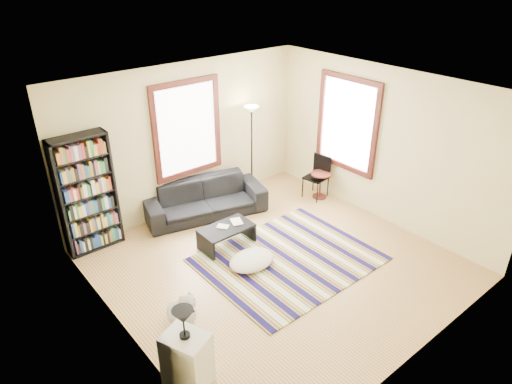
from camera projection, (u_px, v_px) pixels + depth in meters
floor at (276, 266)px, 7.36m from camera, size 5.00×5.00×0.10m
ceiling at (280, 88)px, 6.02m from camera, size 5.00×5.00×0.10m
wall_back at (185, 138)px, 8.43m from camera, size 5.00×0.10×2.80m
wall_front at (435, 268)px, 4.95m from camera, size 5.00×0.10×2.80m
wall_left at (113, 250)px, 5.25m from camera, size 0.10×5.00×2.80m
wall_right at (384, 145)px, 8.13m from camera, size 0.10×5.00×2.80m
window_back at (187, 129)px, 8.29m from camera, size 1.20×0.06×1.60m
window_right at (347, 124)px, 8.54m from camera, size 0.06×1.20×1.60m
rug at (289, 259)px, 7.44m from camera, size 2.69×2.15×0.02m
sofa at (205, 198)px, 8.60m from camera, size 2.41×1.44×0.66m
bookshelf at (87, 194)px, 7.32m from camera, size 0.90×0.30×2.00m
coffee_table at (227, 236)px, 7.72m from camera, size 0.93×0.56×0.36m
book_a at (221, 229)px, 7.58m from camera, size 0.24×0.23×0.02m
book_b at (232, 223)px, 7.75m from camera, size 0.25×0.29×0.02m
floor_cushion at (252, 260)px, 7.26m from camera, size 0.86×0.70×0.19m
floor_lamp at (252, 152)px, 9.09m from camera, size 0.39×0.39×1.86m
side_table at (320, 185)px, 9.23m from camera, size 0.44×0.44×0.54m
folding_chair at (316, 178)px, 9.18m from camera, size 0.48×0.46×0.86m
white_cabinet at (187, 360)px, 5.16m from camera, size 0.54×0.61×0.70m
table_lamp at (184, 324)px, 4.91m from camera, size 0.28×0.28×0.38m
dog at (181, 306)px, 6.03m from camera, size 0.45×0.61×0.59m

